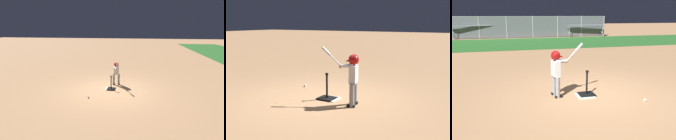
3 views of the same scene
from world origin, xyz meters
TOP-DOWN VIEW (x-y plane):
  - ground_plane at (0.00, 0.00)m, footprint 90.00×90.00m
  - grass_outfield_strip at (0.00, 11.38)m, footprint 56.00×6.77m
  - backstop_fence at (0.00, 15.36)m, footprint 14.10×0.08m
  - home_plate at (-0.21, -0.04)m, footprint 0.46×0.46m
  - batting_tee at (-0.16, 0.01)m, footprint 0.42×0.38m
  - batter_child at (-0.93, 0.14)m, footprint 0.89×0.39m
  - baseball at (1.09, -0.74)m, footprint 0.07×0.07m
  - bleachers_left_center at (-5.40, 16.21)m, footprint 3.51×2.69m
  - bleachers_right_center at (-0.34, 16.72)m, footprint 3.69×1.86m
  - bleachers_far_right at (5.06, 16.00)m, footprint 3.69×2.67m

SIDE VIEW (x-z plane):
  - ground_plane at x=0.00m, z-range 0.00..0.00m
  - grass_outfield_strip at x=0.00m, z-range 0.00..0.02m
  - home_plate at x=-0.21m, z-range 0.00..0.02m
  - baseball at x=1.09m, z-range 0.00..0.07m
  - batting_tee at x=-0.16m, z-range -0.24..0.43m
  - bleachers_right_center at x=-0.34m, z-range -0.01..0.92m
  - bleachers_far_right at x=5.06m, z-range -0.01..1.16m
  - bleachers_left_center at x=-5.40m, z-range -0.01..1.18m
  - batter_child at x=-0.93m, z-range 0.09..1.44m
  - backstop_fence at x=0.00m, z-range 0.05..2.00m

